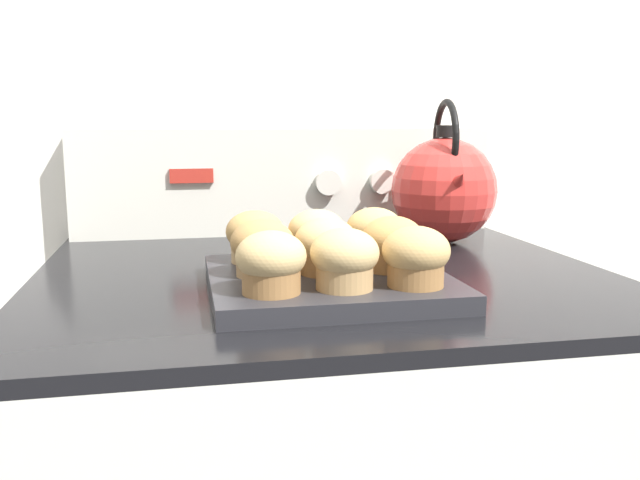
# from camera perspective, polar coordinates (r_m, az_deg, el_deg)

# --- Properties ---
(wall_back) EXTENTS (8.00, 0.05, 2.40)m
(wall_back) POSITION_cam_1_polar(r_m,az_deg,el_deg) (1.29, -3.29, 15.10)
(wall_back) COLOR white
(wall_back) RESTS_ON ground_plane
(control_panel) EXTENTS (0.76, 0.07, 0.19)m
(control_panel) POSITION_cam_1_polar(r_m,az_deg,el_deg) (1.24, -2.74, 4.97)
(control_panel) COLOR silver
(control_panel) RESTS_ON stove_range
(muffin_pan) EXTENTS (0.28, 0.28, 0.02)m
(muffin_pan) POSITION_cam_1_polar(r_m,az_deg,el_deg) (0.82, 0.62, -3.53)
(muffin_pan) COLOR #28282D
(muffin_pan) RESTS_ON stove_range
(muffin_r0_c0) EXTENTS (0.08, 0.08, 0.07)m
(muffin_r0_c0) POSITION_cam_1_polar(r_m,az_deg,el_deg) (0.72, -4.14, -1.91)
(muffin_r0_c0) COLOR olive
(muffin_r0_c0) RESTS_ON muffin_pan
(muffin_r0_c1) EXTENTS (0.08, 0.08, 0.07)m
(muffin_r0_c1) POSITION_cam_1_polar(r_m,az_deg,el_deg) (0.74, 2.09, -1.62)
(muffin_r0_c1) COLOR tan
(muffin_r0_c1) RESTS_ON muffin_pan
(muffin_r0_c2) EXTENTS (0.08, 0.08, 0.07)m
(muffin_r0_c2) POSITION_cam_1_polar(r_m,az_deg,el_deg) (0.76, 8.08, -1.40)
(muffin_r0_c2) COLOR olive
(muffin_r0_c2) RESTS_ON muffin_pan
(muffin_r1_c0) EXTENTS (0.08, 0.08, 0.07)m
(muffin_r1_c0) POSITION_cam_1_polar(r_m,az_deg,el_deg) (0.80, -4.87, -0.67)
(muffin_r1_c0) COLOR #A37A4C
(muffin_r1_c0) RESTS_ON muffin_pan
(muffin_r1_c1) EXTENTS (0.08, 0.08, 0.07)m
(muffin_r1_c1) POSITION_cam_1_polar(r_m,az_deg,el_deg) (0.81, 0.51, -0.52)
(muffin_r1_c1) COLOR olive
(muffin_r1_c1) RESTS_ON muffin_pan
(muffin_r1_c2) EXTENTS (0.08, 0.08, 0.07)m
(muffin_r1_c2) POSITION_cam_1_polar(r_m,az_deg,el_deg) (0.83, 6.13, -0.32)
(muffin_r1_c2) COLOR olive
(muffin_r1_c2) RESTS_ON muffin_pan
(muffin_r2_c0) EXTENTS (0.08, 0.08, 0.07)m
(muffin_r2_c0) POSITION_cam_1_polar(r_m,az_deg,el_deg) (0.88, -5.49, 0.29)
(muffin_r2_c0) COLOR tan
(muffin_r2_c0) RESTS_ON muffin_pan
(muffin_r2_c1) EXTENTS (0.08, 0.08, 0.07)m
(muffin_r2_c1) POSITION_cam_1_polar(r_m,az_deg,el_deg) (0.89, -0.28, 0.42)
(muffin_r2_c1) COLOR tan
(muffin_r2_c1) RESTS_ON muffin_pan
(muffin_r2_c2) EXTENTS (0.08, 0.08, 0.07)m
(muffin_r2_c2) POSITION_cam_1_polar(r_m,az_deg,el_deg) (0.91, 4.60, 0.61)
(muffin_r2_c2) COLOR olive
(muffin_r2_c2) RESTS_ON muffin_pan
(tea_kettle) EXTENTS (0.18, 0.21, 0.24)m
(tea_kettle) POSITION_cam_1_polar(r_m,az_deg,el_deg) (1.16, 10.41, 4.31)
(tea_kettle) COLOR red
(tea_kettle) RESTS_ON stove_range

